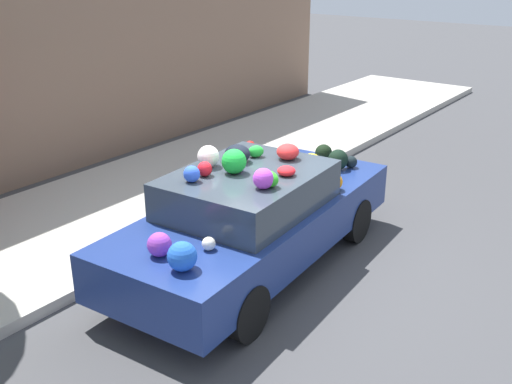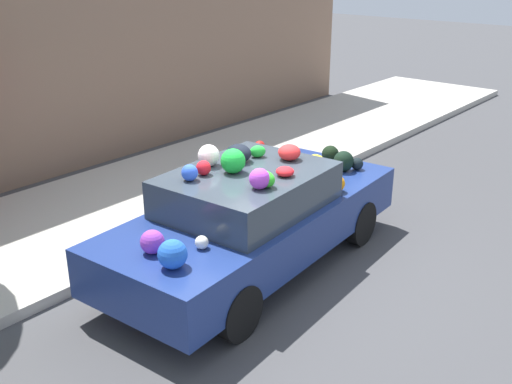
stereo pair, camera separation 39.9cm
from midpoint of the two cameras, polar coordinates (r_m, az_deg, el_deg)
The scene contains 4 objects.
ground_plane at distance 7.78m, azimuth -1.85°, elevation -6.88°, with size 60.00×60.00×0.00m, color #424244.
sidewalk_curb at distance 9.51m, azimuth -14.72°, elevation -1.62°, with size 24.00×3.20×0.14m.
fire_hydrant at distance 10.05m, azimuth -1.70°, elevation 2.94°, with size 0.20×0.20×0.70m.
art_car at distance 7.40m, azimuth -1.65°, elevation -2.19°, with size 4.48×1.98×1.63m.
Camera 1 is at (-5.45, -4.12, 3.73)m, focal length 42.00 mm.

